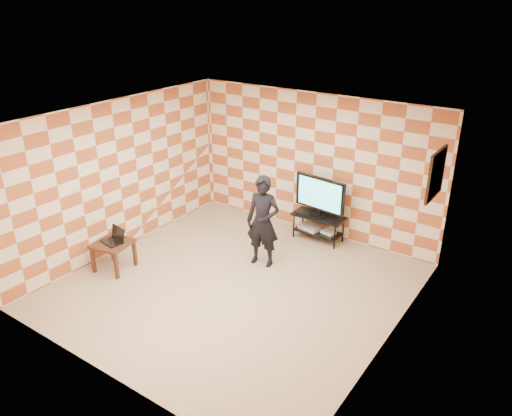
% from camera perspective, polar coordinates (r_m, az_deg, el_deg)
% --- Properties ---
extents(floor, '(5.00, 5.00, 0.00)m').
position_cam_1_polar(floor, '(8.11, -2.43, -8.88)').
color(floor, tan).
rests_on(floor, ground).
extents(wall_back, '(5.00, 0.02, 2.70)m').
position_cam_1_polar(wall_back, '(9.44, 6.58, 4.95)').
color(wall_back, beige).
rests_on(wall_back, ground).
extents(wall_front, '(5.00, 0.02, 2.70)m').
position_cam_1_polar(wall_front, '(5.91, -17.50, -8.24)').
color(wall_front, beige).
rests_on(wall_front, ground).
extents(wall_left, '(0.02, 5.00, 2.70)m').
position_cam_1_polar(wall_left, '(9.10, -15.32, 3.50)').
color(wall_left, beige).
rests_on(wall_left, ground).
extents(wall_right, '(0.02, 5.00, 2.70)m').
position_cam_1_polar(wall_right, '(6.43, 15.58, -5.25)').
color(wall_right, beige).
rests_on(wall_right, ground).
extents(ceiling, '(5.00, 5.00, 0.02)m').
position_cam_1_polar(ceiling, '(7.03, -2.82, 9.98)').
color(ceiling, white).
rests_on(ceiling, wall_back).
extents(wall_art, '(0.04, 0.72, 0.72)m').
position_cam_1_polar(wall_art, '(7.57, 19.91, 3.65)').
color(wall_art, black).
rests_on(wall_art, wall_right).
extents(tv_stand, '(0.98, 0.44, 0.50)m').
position_cam_1_polar(tv_stand, '(9.43, 7.15, -1.57)').
color(tv_stand, black).
rests_on(tv_stand, floor).
extents(tv, '(1.03, 0.23, 0.75)m').
position_cam_1_polar(tv, '(9.21, 7.32, 1.50)').
color(tv, black).
rests_on(tv, tv_stand).
extents(dvd_player, '(0.45, 0.35, 0.07)m').
position_cam_1_polar(dvd_player, '(9.57, 6.21, -2.19)').
color(dvd_player, silver).
rests_on(dvd_player, tv_stand).
extents(game_console, '(0.27, 0.22, 0.06)m').
position_cam_1_polar(game_console, '(9.43, 8.27, -2.75)').
color(game_console, silver).
rests_on(game_console, tv_stand).
extents(side_table, '(0.66, 0.66, 0.50)m').
position_cam_1_polar(side_table, '(8.70, -16.03, -4.32)').
color(side_table, '#331C10').
rests_on(side_table, floor).
extents(laptop, '(0.40, 0.34, 0.24)m').
position_cam_1_polar(laptop, '(8.66, -15.89, -3.39)').
color(laptop, black).
rests_on(laptop, side_table).
extents(person, '(0.64, 0.48, 1.59)m').
position_cam_1_polar(person, '(8.36, 0.80, -1.56)').
color(person, black).
rests_on(person, floor).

